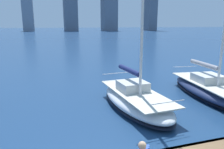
# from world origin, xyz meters

# --- Properties ---
(city_skyline) EXTENTS (168.04, 19.58, 48.00)m
(city_skyline) POSITION_xyz_m (1.06, -158.17, 16.21)
(city_skyline) COLOR slate
(city_skyline) RESTS_ON ground
(sailboat_grey) EXTENTS (3.94, 8.85, 11.89)m
(sailboat_grey) POSITION_xyz_m (-7.44, -7.19, 0.59)
(sailboat_grey) COLOR navy
(sailboat_grey) RESTS_ON ground
(sailboat_navy) EXTENTS (3.27, 7.45, 10.27)m
(sailboat_navy) POSITION_xyz_m (-1.43, -6.84, 0.61)
(sailboat_navy) COLOR white
(sailboat_navy) RESTS_ON ground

